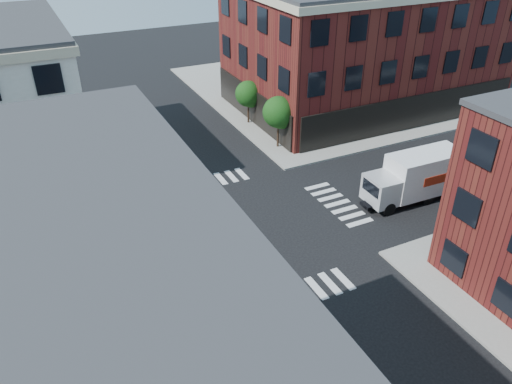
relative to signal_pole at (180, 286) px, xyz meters
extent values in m
plane|color=black|center=(6.72, 6.68, -2.86)|extent=(120.00, 120.00, 0.00)
cube|color=gray|center=(27.72, 27.68, -2.78)|extent=(30.00, 30.00, 0.15)
cube|color=#471211|center=(27.22, 22.68, 3.14)|extent=(25.00, 16.00, 12.00)
cylinder|color=black|center=(14.22, 16.68, -1.97)|extent=(0.18, 0.18, 1.47)
cylinder|color=black|center=(14.22, 16.68, -1.24)|extent=(0.12, 0.12, 1.47)
sphere|color=#13350E|center=(14.22, 16.68, 0.44)|extent=(2.69, 2.69, 2.69)
sphere|color=#13350E|center=(14.47, 16.58, -0.10)|extent=(1.85, 1.85, 1.85)
cylinder|color=black|center=(14.22, 22.68, -2.04)|extent=(0.18, 0.18, 1.33)
cylinder|color=black|center=(14.22, 22.68, -1.38)|extent=(0.12, 0.12, 1.33)
sphere|color=#13350E|center=(14.22, 22.68, 0.14)|extent=(2.43, 2.43, 2.43)
sphere|color=#13350E|center=(14.47, 22.58, -0.35)|extent=(1.67, 1.67, 1.67)
cylinder|color=black|center=(-0.08, -0.12, -0.56)|extent=(0.12, 0.12, 4.60)
cylinder|color=black|center=(-0.08, -0.12, -2.56)|extent=(0.28, 0.28, 0.30)
cube|color=#053819|center=(0.47, -0.12, 0.29)|extent=(1.10, 0.03, 0.22)
cube|color=#053819|center=(-0.08, 0.43, 0.54)|extent=(0.03, 1.10, 0.22)
imported|color=black|center=(0.27, -0.02, 1.04)|extent=(0.22, 0.18, 1.10)
imported|color=black|center=(-0.18, 0.23, 1.04)|extent=(0.18, 0.22, 1.10)
cube|color=silver|center=(19.68, 4.85, -0.85)|extent=(5.60, 2.51, 2.97)
cube|color=maroon|center=(19.66, 3.64, -0.85)|extent=(2.11, 0.08, 0.67)
cube|color=maroon|center=(19.71, 6.07, -0.85)|extent=(2.11, 0.08, 0.67)
cube|color=#BBBBBD|center=(16.04, 4.93, -1.37)|extent=(1.96, 2.34, 1.91)
cube|color=black|center=(15.14, 4.95, -1.04)|extent=(0.13, 1.82, 0.86)
cube|color=black|center=(18.53, 4.88, -2.38)|extent=(7.68, 1.11, 0.24)
cylinder|color=black|center=(16.02, 3.92, -2.38)|extent=(0.96, 0.35, 0.96)
cylinder|color=black|center=(16.07, 5.93, -2.38)|extent=(0.96, 0.35, 0.96)
cylinder|color=black|center=(19.47, 3.85, -2.38)|extent=(0.96, 0.35, 0.96)
cylinder|color=black|center=(19.51, 5.86, -2.38)|extent=(0.96, 0.35, 0.96)
cylinder|color=black|center=(21.77, 3.81, -2.38)|extent=(0.96, 0.35, 0.96)
cylinder|color=black|center=(21.81, 5.81, -2.38)|extent=(0.96, 0.35, 0.96)
cube|color=orange|center=(1.02, 0.98, -2.84)|extent=(0.55, 0.55, 0.04)
cone|color=orange|center=(1.02, 0.98, -2.47)|extent=(0.52, 0.52, 0.77)
cylinder|color=white|center=(1.02, 0.98, -2.36)|extent=(0.30, 0.30, 0.09)
camera|label=1|loc=(-4.70, -17.95, 15.99)|focal=35.00mm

